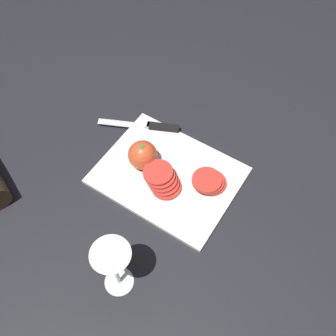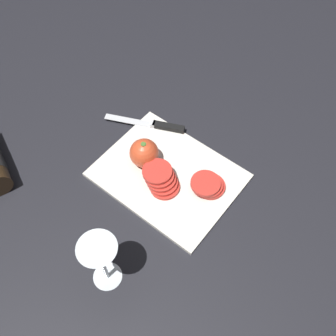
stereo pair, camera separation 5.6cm
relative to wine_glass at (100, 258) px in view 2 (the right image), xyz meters
name	(u,v)px [view 2 (the right image)]	position (x,y,z in m)	size (l,w,h in m)	color
ground_plane	(164,170)	(-0.08, 0.31, -0.12)	(3.00, 3.00, 0.00)	black
cutting_board	(168,175)	(-0.06, 0.30, -0.12)	(0.36, 0.28, 0.01)	silver
wine_glass	(100,258)	(0.00, 0.00, 0.00)	(0.08, 0.08, 0.17)	silver
whole_tomato	(144,153)	(-0.14, 0.30, -0.07)	(0.08, 0.08, 0.08)	#DB4C28
knife	(160,126)	(-0.18, 0.42, -0.10)	(0.23, 0.12, 0.01)	silver
tomato_slice_stack_near	(161,179)	(-0.06, 0.27, -0.09)	(0.11, 0.08, 0.05)	red
tomato_slice_stack_far	(208,185)	(0.05, 0.33, -0.10)	(0.09, 0.09, 0.03)	red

